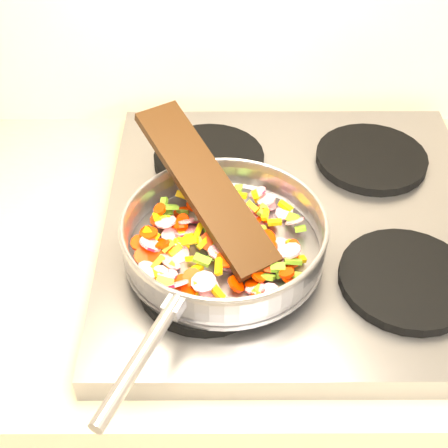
{
  "coord_description": "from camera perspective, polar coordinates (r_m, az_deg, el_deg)",
  "views": [
    {
      "loc": [
        -0.82,
        0.94,
        1.6
      ],
      "look_at": [
        -0.81,
        1.57,
        1.01
      ],
      "focal_mm": 50.0,
      "sensor_mm": 36.0,
      "label": 1
    }
  ],
  "objects": [
    {
      "name": "grate_fl",
      "position": [
        0.87,
        -1.65,
        -5.12
      ],
      "size": [
        0.19,
        0.19,
        0.02
      ],
      "primitive_type": "cylinder",
      "color": "black",
      "rests_on": "cooktop"
    },
    {
      "name": "cooktop",
      "position": [
        1.0,
        6.61,
        -0.16
      ],
      "size": [
        0.6,
        0.6,
        0.04
      ],
      "primitive_type": "cube",
      "color": "#939399",
      "rests_on": "counter_top"
    },
    {
      "name": "vegetable_heap",
      "position": [
        0.88,
        -0.25,
        -1.61
      ],
      "size": [
        0.26,
        0.26,
        0.05
      ],
      "color": "red",
      "rests_on": "saute_pan"
    },
    {
      "name": "grate_bl",
      "position": [
        1.08,
        -1.38,
        6.0
      ],
      "size": [
        0.19,
        0.19,
        0.02
      ],
      "primitive_type": "cylinder",
      "color": "black",
      "rests_on": "cooktop"
    },
    {
      "name": "saute_pan",
      "position": [
        0.87,
        -0.06,
        -1.09
      ],
      "size": [
        0.33,
        0.47,
        0.06
      ],
      "rotation": [
        0.0,
        0.0,
        -0.41
      ],
      "color": "#9E9EA5",
      "rests_on": "grate_fl"
    },
    {
      "name": "grate_br",
      "position": [
        1.11,
        13.32,
        5.87
      ],
      "size": [
        0.19,
        0.19,
        0.02
      ],
      "primitive_type": "cylinder",
      "color": "black",
      "rests_on": "cooktop"
    },
    {
      "name": "grate_fr",
      "position": [
        0.91,
        16.37,
        -4.88
      ],
      "size": [
        0.19,
        0.19,
        0.02
      ],
      "primitive_type": "cylinder",
      "color": "black",
      "rests_on": "cooktop"
    },
    {
      "name": "wooden_spatula",
      "position": [
        0.89,
        -1.75,
        3.57
      ],
      "size": [
        0.22,
        0.28,
        0.11
      ],
      "primitive_type": "cube",
      "rotation": [
        0.0,
        -0.33,
        2.14
      ],
      "color": "black",
      "rests_on": "saute_pan"
    }
  ]
}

